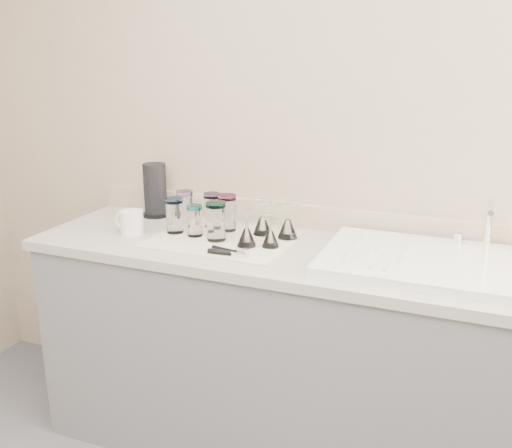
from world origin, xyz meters
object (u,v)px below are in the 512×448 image
at_px(tumbler_purple, 227,212).
at_px(goblet_back_right, 288,226).
at_px(tumbler_blue, 195,220).
at_px(tumbler_magenta, 175,215).
at_px(goblet_front_left, 247,235).
at_px(sink_unit, 442,263).
at_px(white_mug, 131,222).
at_px(tumbler_cyan, 212,210).
at_px(tumbler_lavender, 216,221).
at_px(tumbler_teal, 185,207).
at_px(paper_towel_roll, 155,191).
at_px(goblet_front_right, 270,236).
at_px(goblet_back_left, 262,223).
at_px(can_opener, 229,252).

relative_size(tumbler_purple, goblet_back_right, 1.04).
bearing_deg(goblet_back_right, tumbler_blue, -162.10).
relative_size(tumbler_magenta, goblet_front_left, 1.07).
xyz_separation_m(sink_unit, white_mug, (-1.22, -0.07, 0.03)).
height_order(sink_unit, tumbler_purple, sink_unit).
height_order(tumbler_cyan, tumbler_lavender, tumbler_lavender).
height_order(tumbler_cyan, goblet_front_left, tumbler_cyan).
height_order(tumbler_teal, white_mug, tumbler_teal).
bearing_deg(paper_towel_roll, tumbler_lavender, -29.25).
bearing_deg(paper_towel_roll, goblet_front_right, -19.51).
xyz_separation_m(tumbler_teal, white_mug, (-0.14, -0.20, -0.03)).
distance_m(goblet_back_left, can_opener, 0.28).
bearing_deg(tumbler_lavender, tumbler_blue, 170.42).
distance_m(tumbler_teal, paper_towel_roll, 0.21).
height_order(white_mug, paper_towel_roll, paper_towel_roll).
xyz_separation_m(tumbler_teal, paper_towel_roll, (-0.19, 0.07, 0.04)).
bearing_deg(paper_towel_roll, goblet_front_left, -24.61).
bearing_deg(goblet_back_left, tumbler_purple, -177.37).
xyz_separation_m(tumbler_purple, goblet_back_left, (0.15, 0.01, -0.03)).
xyz_separation_m(sink_unit, tumbler_purple, (-0.87, 0.10, 0.07)).
xyz_separation_m(tumbler_cyan, paper_towel_roll, (-0.32, 0.07, 0.04)).
xyz_separation_m(can_opener, paper_towel_roll, (-0.54, 0.37, 0.10)).
xyz_separation_m(goblet_back_left, goblet_front_left, (-0.00, -0.16, -0.00)).
bearing_deg(goblet_back_right, goblet_front_left, -126.30).
height_order(tumbler_purple, paper_towel_roll, paper_towel_roll).
bearing_deg(white_mug, paper_towel_roll, 100.09).
bearing_deg(can_opener, paper_towel_roll, 145.31).
xyz_separation_m(tumbler_cyan, can_opener, (0.21, -0.30, -0.06)).
bearing_deg(tumbler_blue, goblet_back_left, 26.50).
distance_m(tumbler_teal, can_opener, 0.46).
height_order(tumbler_lavender, paper_towel_roll, paper_towel_roll).
relative_size(goblet_back_left, white_mug, 1.00).
xyz_separation_m(sink_unit, goblet_back_left, (-0.71, 0.11, 0.04)).
height_order(can_opener, white_mug, white_mug).
relative_size(tumbler_cyan, goblet_back_right, 0.99).
height_order(sink_unit, goblet_back_right, sink_unit).
bearing_deg(goblet_back_right, white_mug, -164.73).
bearing_deg(white_mug, can_opener, -11.42).
bearing_deg(goblet_back_right, goblet_back_left, 176.41).
bearing_deg(tumbler_cyan, tumbler_magenta, -127.77).
bearing_deg(tumbler_lavender, tumbler_cyan, 120.64).
distance_m(tumbler_cyan, goblet_back_left, 0.24).
bearing_deg(tumbler_cyan, tumbler_blue, -93.27).
distance_m(tumbler_purple, can_opener, 0.31).
relative_size(tumbler_blue, can_opener, 0.81).
distance_m(tumbler_magenta, goblet_front_right, 0.43).
bearing_deg(tumbler_cyan, paper_towel_roll, 167.32).
distance_m(tumbler_teal, white_mug, 0.25).
xyz_separation_m(goblet_front_left, can_opener, (-0.02, -0.12, -0.04)).
xyz_separation_m(tumbler_teal, can_opener, (0.35, -0.30, -0.06)).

